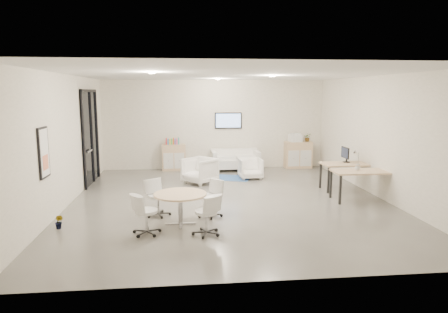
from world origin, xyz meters
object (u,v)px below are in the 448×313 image
at_px(desk_front, 362,174).
at_px(round_table, 180,197).
at_px(desk_rear, 348,166).
at_px(armchair_left, 200,169).
at_px(sideboard_right, 298,155).
at_px(armchair_right, 250,168).
at_px(loveseat, 235,160).
at_px(sideboard_left, 174,157).

distance_m(desk_front, round_table, 4.85).
distance_m(desk_rear, round_table, 5.38).
xyz_separation_m(armchair_left, desk_rear, (4.16, -1.31, 0.26)).
height_order(sideboard_right, armchair_right, sideboard_right).
height_order(loveseat, armchair_left, armchair_left).
bearing_deg(desk_front, round_table, -161.40).
distance_m(loveseat, round_table, 6.17).
bearing_deg(sideboard_left, round_table, -87.67).
height_order(sideboard_left, sideboard_right, sideboard_right).
bearing_deg(armchair_left, desk_rear, 29.86).
height_order(armchair_right, round_table, armchair_right).
height_order(loveseat, round_table, loveseat).
bearing_deg(loveseat, desk_rear, -52.17).
relative_size(sideboard_left, desk_rear, 0.61).
height_order(sideboard_right, loveseat, sideboard_right).
height_order(sideboard_left, armchair_left, sideboard_left).
xyz_separation_m(armchair_left, round_table, (-0.58, -3.85, 0.16)).
height_order(armchair_left, desk_rear, armchair_left).
bearing_deg(desk_front, sideboard_right, 95.39).
xyz_separation_m(armchair_right, round_table, (-2.24, -4.33, 0.22)).
relative_size(sideboard_left, sideboard_right, 0.96).
xyz_separation_m(sideboard_right, armchair_right, (-2.06, -1.69, -0.12)).
bearing_deg(round_table, loveseat, 71.72).
relative_size(sideboard_right, armchair_right, 1.33).
bearing_deg(round_table, desk_rear, 28.25).
bearing_deg(loveseat, armchair_left, -126.67).
xyz_separation_m(desk_rear, round_table, (-4.74, -2.55, -0.11)).
distance_m(armchair_left, desk_rear, 4.37).
xyz_separation_m(sideboard_left, loveseat, (2.18, -0.19, -0.12)).
distance_m(sideboard_left, loveseat, 2.19).
distance_m(armchair_left, round_table, 3.90).
bearing_deg(round_table, sideboard_left, 92.33).
relative_size(sideboard_right, loveseat, 0.56).
height_order(armchair_left, armchair_right, armchair_left).
relative_size(loveseat, armchair_left, 1.99).
height_order(armchair_left, desk_front, armchair_left).
bearing_deg(desk_rear, desk_front, -97.94).
bearing_deg(armchair_right, desk_rear, -38.35).
height_order(desk_front, round_table, desk_front).
distance_m(sideboard_right, loveseat, 2.38).
relative_size(armchair_left, desk_rear, 0.57).
xyz_separation_m(sideboard_right, round_table, (-4.30, -6.02, 0.10)).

